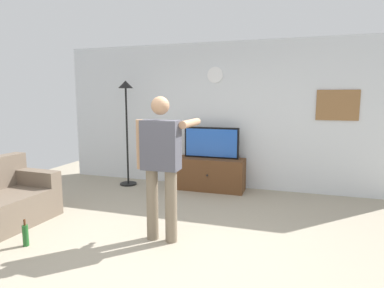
{
  "coord_description": "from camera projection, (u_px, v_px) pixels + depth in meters",
  "views": [
    {
      "loc": [
        1.32,
        -3.06,
        1.7
      ],
      "look_at": [
        -0.04,
        1.2,
        1.05
      ],
      "focal_mm": 30.38,
      "sensor_mm": 36.0,
      "label": 1
    }
  ],
  "objects": [
    {
      "name": "beverage_bottle",
      "position": [
        26.0,
        235.0,
        3.72
      ],
      "size": [
        0.07,
        0.07,
        0.32
      ],
      "color": "#1E5923",
      "rests_on": "ground_plane"
    },
    {
      "name": "back_wall",
      "position": [
        222.0,
        116.0,
        6.11
      ],
      "size": [
        6.4,
        0.1,
        2.7
      ],
      "primitive_type": "cube",
      "color": "silver",
      "rests_on": "ground_plane"
    },
    {
      "name": "wall_clock",
      "position": [
        215.0,
        75.0,
        5.99
      ],
      "size": [
        0.29,
        0.03,
        0.29
      ],
      "primitive_type": "cylinder",
      "rotation": [
        1.57,
        0.0,
        0.0
      ],
      "color": "white"
    },
    {
      "name": "floor_lamp",
      "position": [
        126.0,
        111.0,
        6.16
      ],
      "size": [
        0.32,
        0.32,
        2.0
      ],
      "color": "black",
      "rests_on": "ground_plane"
    },
    {
      "name": "tv_stand",
      "position": [
        211.0,
        174.0,
        5.97
      ],
      "size": [
        1.24,
        0.48,
        0.59
      ],
      "color": "brown",
      "rests_on": "ground_plane"
    },
    {
      "name": "ground_plane",
      "position": [
        162.0,
        255.0,
        3.52
      ],
      "size": [
        8.4,
        8.4,
        0.0
      ],
      "primitive_type": "plane",
      "color": "#9E937F"
    },
    {
      "name": "person_standing_nearer_lamp",
      "position": [
        161.0,
        160.0,
        3.77
      ],
      "size": [
        0.62,
        0.78,
        1.71
      ],
      "color": "#7A6B56",
      "rests_on": "ground_plane"
    },
    {
      "name": "framed_picture",
      "position": [
        338.0,
        105.0,
        5.44
      ],
      "size": [
        0.67,
        0.04,
        0.51
      ],
      "primitive_type": "cube",
      "color": "olive"
    },
    {
      "name": "television",
      "position": [
        211.0,
        143.0,
        5.93
      ],
      "size": [
        1.01,
        0.07,
        0.57
      ],
      "color": "black",
      "rests_on": "tv_stand"
    }
  ]
}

